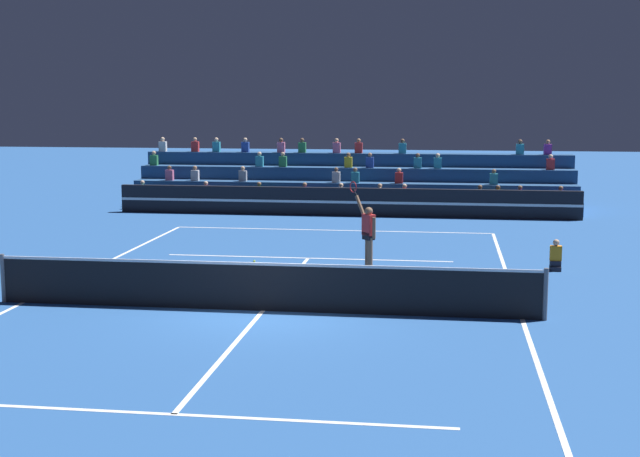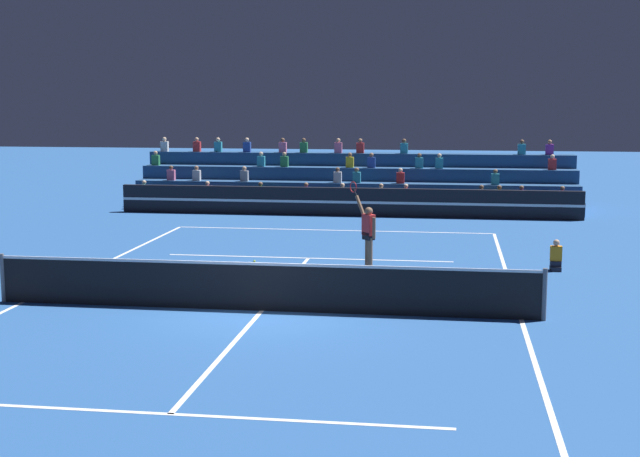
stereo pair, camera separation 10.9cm
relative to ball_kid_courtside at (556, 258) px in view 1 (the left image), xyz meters
name	(u,v)px [view 1 (the left image)]	position (x,y,z in m)	size (l,w,h in m)	color
ground_plane	(263,311)	(-6.81, -5.53, -0.33)	(120.00, 120.00, 0.00)	#285699
court_lines	(263,311)	(-6.81, -5.53, -0.33)	(11.10, 23.90, 0.01)	white
tennis_net	(263,286)	(-6.81, -5.53, 0.21)	(12.00, 0.10, 1.10)	slate
sponsor_banner_wall	(345,202)	(-6.81, 10.22, 0.22)	(18.00, 0.26, 1.10)	black
bleacher_stand	(353,186)	(-6.82, 13.39, 0.51)	(18.31, 3.80, 2.83)	navy
ball_kid_courtside	(556,258)	(0.00, 0.00, 0.00)	(0.30, 0.36, 0.84)	black
tennis_player	(368,234)	(-4.95, -0.70, 0.65)	(0.83, 0.96, 2.40)	brown
tennis_ball	(254,261)	(-8.20, 0.03, -0.30)	(0.07, 0.07, 0.07)	#C6DB33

